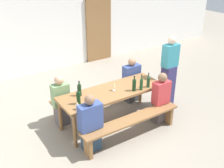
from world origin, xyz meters
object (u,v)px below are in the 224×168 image
(wooden_door, at_px, (99,29))
(bench_near, at_px, (132,122))
(wine_bottle_2, at_px, (141,84))
(wine_bottle_0, at_px, (134,85))
(wine_bottle_1, at_px, (148,82))
(standing_host, at_px, (169,74))
(bench_far, at_px, (95,95))
(wine_bottle_3, at_px, (79,90))
(wine_bottle_4, at_px, (78,98))
(tasting_table, at_px, (112,94))
(seated_guest_far_0, at_px, (61,102))
(seated_guest_near_1, at_px, (161,99))
(seated_guest_near_0, at_px, (91,125))
(seated_guest_far_1, at_px, (131,81))
(wine_glass_0, at_px, (77,104))
(wine_glass_1, at_px, (114,85))

(wooden_door, relative_size, bench_near, 0.99)
(wooden_door, bearing_deg, wine_bottle_2, -108.31)
(wine_bottle_0, bearing_deg, wine_bottle_1, -5.42)
(wine_bottle_1, bearing_deg, standing_host, 12.30)
(bench_far, height_order, wine_bottle_2, wine_bottle_2)
(wine_bottle_3, bearing_deg, wine_bottle_4, -120.43)
(wooden_door, xyz_separation_m, tasting_table, (-1.74, -3.40, -0.38))
(wine_bottle_3, height_order, seated_guest_far_0, seated_guest_far_0)
(bench_near, bearing_deg, wine_bottle_3, 126.71)
(bench_near, distance_m, wine_bottle_3, 1.19)
(wine_bottle_3, relative_size, wine_bottle_4, 0.91)
(seated_guest_far_0, bearing_deg, wine_bottle_2, 60.02)
(seated_guest_near_1, distance_m, standing_host, 0.79)
(wine_bottle_2, xyz_separation_m, seated_guest_near_1, (0.34, -0.25, -0.34))
(seated_guest_near_0, bearing_deg, wine_bottle_0, -76.17)
(seated_guest_far_1, bearing_deg, bench_near, -36.68)
(seated_guest_near_0, bearing_deg, bench_near, -100.47)
(wine_bottle_1, height_order, wine_bottle_4, wine_bottle_4)
(tasting_table, bearing_deg, wine_bottle_1, -20.87)
(standing_host, bearing_deg, wine_bottle_0, 6.80)
(wine_glass_0, height_order, seated_guest_near_0, seated_guest_near_0)
(wine_glass_0, bearing_deg, bench_near, -24.08)
(seated_guest_near_0, height_order, seated_guest_far_1, seated_guest_near_0)
(tasting_table, bearing_deg, bench_near, -90.00)
(tasting_table, bearing_deg, bench_far, 90.00)
(wine_glass_1, bearing_deg, wine_bottle_1, -21.05)
(bench_near, relative_size, wine_bottle_4, 6.17)
(tasting_table, height_order, wine_bottle_4, wine_bottle_4)
(wooden_door, bearing_deg, wine_glass_0, -125.98)
(wine_glass_0, bearing_deg, wine_bottle_0, 1.32)
(wine_bottle_1, xyz_separation_m, seated_guest_far_0, (-1.62, 0.81, -0.34))
(wine_bottle_3, distance_m, wine_glass_1, 0.71)
(wine_bottle_1, bearing_deg, seated_guest_near_1, -61.31)
(wine_bottle_1, relative_size, wine_bottle_2, 0.95)
(bench_near, relative_size, wine_bottle_2, 6.28)
(seated_guest_near_0, xyz_separation_m, seated_guest_far_1, (1.72, 1.07, -0.01))
(tasting_table, xyz_separation_m, seated_guest_near_1, (0.86, -0.53, -0.14))
(bench_far, xyz_separation_m, wine_bottle_0, (0.38, -0.93, 0.52))
(tasting_table, bearing_deg, wine_bottle_0, -32.76)
(wine_bottle_3, xyz_separation_m, seated_guest_far_1, (1.55, 0.36, -0.36))
(seated_guest_far_0, bearing_deg, bench_near, 36.55)
(tasting_table, xyz_separation_m, wine_bottle_4, (-0.81, -0.11, 0.21))
(wine_bottle_2, distance_m, wine_glass_0, 1.45)
(tasting_table, bearing_deg, wine_glass_0, -163.59)
(seated_guest_near_1, bearing_deg, seated_guest_near_0, 90.00)
(wooden_door, relative_size, bench_far, 0.99)
(seated_guest_far_1, distance_m, standing_host, 0.91)
(bench_far, distance_m, seated_guest_far_0, 0.93)
(standing_host, bearing_deg, wine_glass_0, 3.83)
(bench_near, distance_m, seated_guest_near_1, 0.89)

